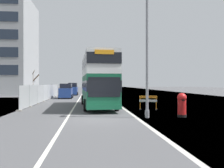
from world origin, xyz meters
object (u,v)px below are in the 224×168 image
object	(u,v)px
double_decker_bus	(97,80)
car_receding_far	(94,89)
lamppost_foreground	(147,58)
car_oncoming_near	(66,91)
roadworks_barrier	(148,101)
red_pillar_postbox	(182,104)
car_receding_mid	(73,89)

from	to	relation	value
double_decker_bus	car_receding_far	world-z (taller)	double_decker_bus
lamppost_foreground	car_oncoming_near	xyz separation A→B (m)	(-7.25, 21.65, -2.86)
lamppost_foreground	car_receding_far	distance (m)	38.87
roadworks_barrier	car_oncoming_near	distance (m)	19.01
roadworks_barrier	car_oncoming_near	bearing A→B (deg)	116.48
car_oncoming_near	car_receding_far	size ratio (longest dim) A/B	1.05
roadworks_barrier	car_receding_far	size ratio (longest dim) A/B	0.38
car_oncoming_near	red_pillar_postbox	bearing A→B (deg)	-65.90
lamppost_foreground	red_pillar_postbox	xyz separation A→B (m)	(2.39, 0.10, -3.03)
car_oncoming_near	car_receding_far	distance (m)	17.62
lamppost_foreground	car_receding_far	world-z (taller)	lamppost_foreground
double_decker_bus	car_receding_far	distance (m)	31.32
lamppost_foreground	roadworks_barrier	distance (m)	5.74
double_decker_bus	car_oncoming_near	bearing A→B (deg)	106.63
car_oncoming_near	car_receding_far	bearing A→B (deg)	75.03
double_decker_bus	red_pillar_postbox	xyz separation A→B (m)	(5.38, -7.29, -1.70)
lamppost_foreground	car_receding_far	xyz separation A→B (m)	(-2.70, 38.67, -2.84)
car_receding_mid	double_decker_bus	bearing A→B (deg)	-80.76
red_pillar_postbox	roadworks_barrier	world-z (taller)	red_pillar_postbox
lamppost_foreground	car_receding_far	size ratio (longest dim) A/B	2.05
double_decker_bus	car_oncoming_near	distance (m)	14.96
lamppost_foreground	car_receding_mid	world-z (taller)	lamppost_foreground
double_decker_bus	car_oncoming_near	size ratio (longest dim) A/B	2.63
roadworks_barrier	car_receding_mid	distance (m)	27.77
double_decker_bus	car_receding_mid	size ratio (longest dim) A/B	2.93
red_pillar_postbox	car_receding_mid	xyz separation A→B (m)	(-9.25, 31.10, 0.21)
car_oncoming_near	double_decker_bus	bearing A→B (deg)	-73.37
double_decker_bus	lamppost_foreground	size ratio (longest dim) A/B	1.36
car_receding_mid	car_receding_far	size ratio (longest dim) A/B	0.95
double_decker_bus	lamppost_foreground	world-z (taller)	lamppost_foreground
car_oncoming_near	car_receding_mid	distance (m)	9.55
lamppost_foreground	car_receding_mid	xyz separation A→B (m)	(-6.87, 31.20, -2.81)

